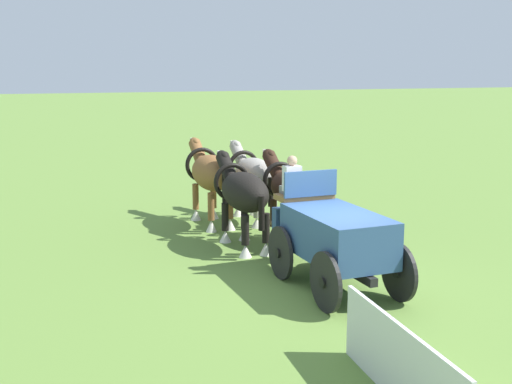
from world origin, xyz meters
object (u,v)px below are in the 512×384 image
(show_wagon, at_px, (333,235))
(draft_horse_lead_near, at_px, (210,174))
(draft_horse_rear_off, at_px, (291,190))
(draft_horse_rear_near, at_px, (243,193))
(draft_horse_lead_off, at_px, (254,175))

(show_wagon, relative_size, draft_horse_lead_near, 1.72)
(show_wagon, xyz_separation_m, draft_horse_rear_off, (3.44, -0.67, 0.26))
(draft_horse_lead_near, bearing_deg, show_wagon, -174.16)
(draft_horse_rear_near, relative_size, draft_horse_lead_off, 0.97)
(draft_horse_rear_near, xyz_separation_m, draft_horse_lead_near, (2.59, -0.01, 0.07))
(show_wagon, distance_m, draft_horse_rear_near, 3.51)
(draft_horse_rear_near, relative_size, draft_horse_lead_near, 0.99)
(draft_horse_lead_near, bearing_deg, draft_horse_rear_off, -153.58)
(draft_horse_rear_off, distance_m, draft_horse_lead_off, 2.59)
(show_wagon, bearing_deg, draft_horse_lead_near, 5.84)
(show_wagon, bearing_deg, draft_horse_rear_near, 10.36)
(show_wagon, xyz_separation_m, draft_horse_lead_off, (6.03, -0.68, 0.24))
(draft_horse_rear_off, bearing_deg, draft_horse_lead_near, 26.42)
(draft_horse_rear_off, bearing_deg, show_wagon, 168.96)
(show_wagon, height_order, draft_horse_lead_near, show_wagon)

